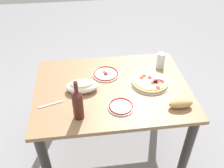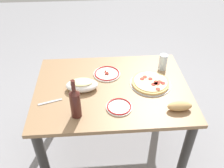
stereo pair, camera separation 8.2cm
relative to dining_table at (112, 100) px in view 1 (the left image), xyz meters
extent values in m
plane|color=gray|center=(0.00, 0.00, -0.60)|extent=(8.00, 8.00, 0.00)
cube|color=#93704C|center=(0.00, 0.00, 0.11)|extent=(1.17, 0.87, 0.03)
cylinder|color=#33302D|center=(-0.52, -0.37, -0.25)|extent=(0.07, 0.07, 0.69)
cylinder|color=#33302D|center=(0.52, -0.37, -0.25)|extent=(0.07, 0.07, 0.69)
cylinder|color=#33302D|center=(-0.52, 0.37, -0.25)|extent=(0.07, 0.07, 0.69)
cylinder|color=#33302D|center=(0.52, 0.37, -0.25)|extent=(0.07, 0.07, 0.69)
cylinder|color=#B7B7BC|center=(-0.30, -0.02, 0.13)|extent=(0.31, 0.31, 0.01)
cylinder|color=#DBB26B|center=(-0.30, -0.02, 0.14)|extent=(0.29, 0.29, 0.02)
cylinder|color=beige|center=(-0.30, -0.02, 0.15)|extent=(0.26, 0.26, 0.01)
cylinder|color=maroon|center=(-0.38, 0.02, 0.16)|extent=(0.03, 0.03, 0.00)
cylinder|color=#B22D1E|center=(-0.33, 0.02, 0.16)|extent=(0.03, 0.03, 0.00)
cylinder|color=#B22D1E|center=(-0.33, 0.09, 0.16)|extent=(0.03, 0.03, 0.00)
cylinder|color=maroon|center=(-0.31, 0.03, 0.16)|extent=(0.03, 0.03, 0.00)
cylinder|color=#B22D1E|center=(-0.24, -0.05, 0.16)|extent=(0.03, 0.03, 0.00)
cylinder|color=#B22D1E|center=(-0.34, 0.00, 0.16)|extent=(0.03, 0.03, 0.00)
cylinder|color=#B22D1E|center=(-0.36, 0.00, 0.16)|extent=(0.03, 0.03, 0.00)
cylinder|color=#B22D1E|center=(-0.26, -0.07, 0.16)|extent=(0.03, 0.03, 0.00)
cylinder|color=maroon|center=(-0.30, -0.04, 0.16)|extent=(0.03, 0.03, 0.00)
cylinder|color=maroon|center=(-0.34, 0.02, 0.16)|extent=(0.03, 0.03, 0.00)
ellipsoid|color=white|center=(0.22, 0.01, 0.16)|extent=(0.24, 0.15, 0.07)
ellipsoid|color=#AD2819|center=(0.22, 0.01, 0.17)|extent=(0.20, 0.12, 0.03)
ellipsoid|color=beige|center=(0.22, 0.01, 0.19)|extent=(0.17, 0.10, 0.02)
cylinder|color=#471E19|center=(0.25, 0.28, 0.22)|extent=(0.07, 0.07, 0.19)
cone|color=#471E19|center=(0.25, 0.28, 0.33)|extent=(0.07, 0.07, 0.03)
cylinder|color=#471E19|center=(0.25, 0.28, 0.38)|extent=(0.03, 0.03, 0.07)
cylinder|color=silver|center=(-0.44, -0.21, 0.19)|extent=(0.07, 0.07, 0.13)
cylinder|color=white|center=(-0.03, 0.23, 0.13)|extent=(0.18, 0.18, 0.01)
torus|color=red|center=(-0.03, 0.23, 0.14)|extent=(0.17, 0.17, 0.01)
cylinder|color=white|center=(0.03, -0.17, 0.13)|extent=(0.22, 0.22, 0.01)
torus|color=red|center=(0.03, -0.17, 0.14)|extent=(0.20, 0.20, 0.01)
cube|color=#AD2819|center=(0.04, -0.16, 0.14)|extent=(0.01, 0.01, 0.01)
cube|color=#AD2819|center=(0.02, -0.15, 0.14)|extent=(0.01, 0.01, 0.01)
cube|color=#AD2819|center=(0.03, -0.17, 0.14)|extent=(0.01, 0.01, 0.01)
cube|color=#AD2819|center=(0.02, -0.16, 0.14)|extent=(0.01, 0.01, 0.01)
cube|color=#AD2819|center=(0.04, -0.19, 0.14)|extent=(0.01, 0.01, 0.01)
ellipsoid|color=tan|center=(-0.44, 0.28, 0.16)|extent=(0.17, 0.07, 0.06)
cube|color=#B7B7BC|center=(0.45, 0.14, 0.13)|extent=(0.17, 0.06, 0.00)
camera|label=1|loc=(0.19, 1.43, 1.29)|focal=39.15mm
camera|label=2|loc=(0.10, 1.44, 1.29)|focal=39.15mm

